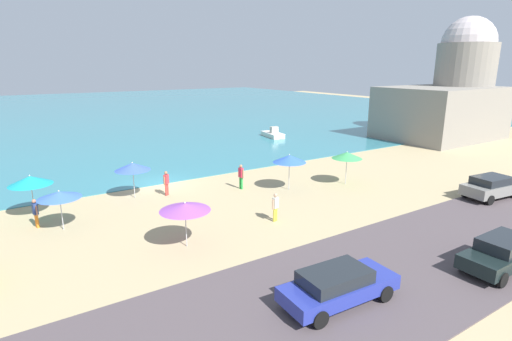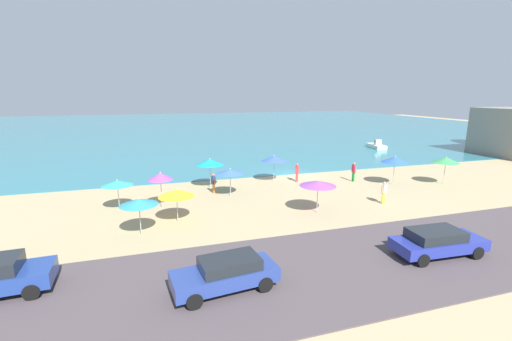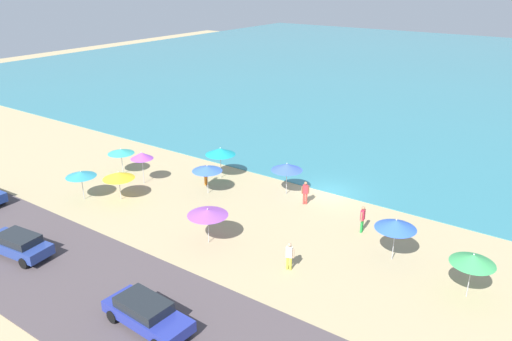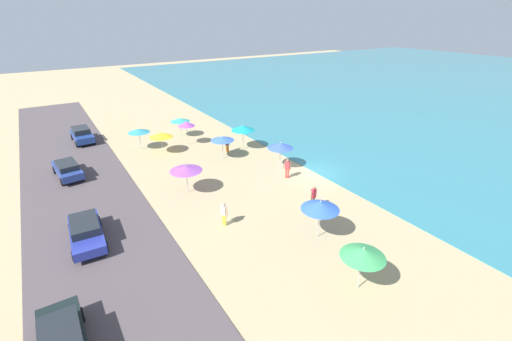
# 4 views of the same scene
# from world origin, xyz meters

# --- Properties ---
(ground_plane) EXTENTS (160.00, 160.00, 0.00)m
(ground_plane) POSITION_xyz_m (0.00, 0.00, 0.00)
(ground_plane) COLOR tan
(sea) EXTENTS (150.00, 110.00, 0.05)m
(sea) POSITION_xyz_m (0.00, 55.00, 0.03)
(sea) COLOR teal
(sea) RESTS_ON ground_plane
(coastal_road) EXTENTS (80.00, 8.00, 0.06)m
(coastal_road) POSITION_xyz_m (0.00, -18.00, 0.03)
(coastal_road) COLOR #4E4447
(coastal_road) RESTS_ON ground_plane
(beach_umbrella_0) EXTENTS (2.24, 2.24, 2.52)m
(beach_umbrella_0) POSITION_xyz_m (11.71, -7.46, 2.21)
(beach_umbrella_0) COLOR #B2B2B7
(beach_umbrella_0) RESTS_ON ground_plane
(beach_umbrella_1) EXTENTS (2.31, 2.31, 2.48)m
(beach_umbrella_1) POSITION_xyz_m (-2.54, -2.01, 2.16)
(beach_umbrella_1) COLOR #B2B2B7
(beach_umbrella_1) RESTS_ON ground_plane
(beach_umbrella_2) EXTENTS (1.76, 1.76, 2.62)m
(beach_umbrella_2) POSITION_xyz_m (-12.75, -6.71, 2.30)
(beach_umbrella_2) COLOR #B2B2B7
(beach_umbrella_2) RESTS_ON ground_plane
(beach_umbrella_3) EXTENTS (2.17, 2.17, 2.23)m
(beach_umbrella_3) POSITION_xyz_m (-14.09, -11.31, 1.98)
(beach_umbrella_3) COLOR #B2B2B7
(beach_umbrella_3) RESTS_ON ground_plane
(beach_umbrella_4) EXTENTS (2.29, 2.29, 2.19)m
(beach_umbrella_4) POSITION_xyz_m (-11.89, -9.77, 1.89)
(beach_umbrella_4) COLOR #B2B2B7
(beach_umbrella_4) RESTS_ON ground_plane
(beach_umbrella_5) EXTENTS (2.13, 2.13, 2.20)m
(beach_umbrella_5) POSITION_xyz_m (-15.63, -6.33, 1.95)
(beach_umbrella_5) COLOR #B2B2B7
(beach_umbrella_5) RESTS_ON ground_plane
(beach_umbrella_6) EXTENTS (2.25, 2.25, 2.24)m
(beach_umbrella_6) POSITION_xyz_m (-7.41, -5.27, 1.98)
(beach_umbrella_6) COLOR #B2B2B7
(beach_umbrella_6) RESTS_ON ground_plane
(beach_umbrella_7) EXTENTS (2.35, 2.35, 2.60)m
(beach_umbrella_7) POSITION_xyz_m (7.29, -6.23, 2.27)
(beach_umbrella_7) COLOR #B2B2B7
(beach_umbrella_7) RESTS_ON ground_plane
(beach_umbrella_8) EXTENTS (2.48, 2.48, 2.31)m
(beach_umbrella_8) POSITION_xyz_m (-2.61, -10.85, 2.06)
(beach_umbrella_8) COLOR #B2B2B7
(beach_umbrella_8) RESTS_ON ground_plane
(beach_umbrella_9) EXTENTS (2.40, 2.40, 2.58)m
(beach_umbrella_9) POSITION_xyz_m (-8.51, -2.35, 2.25)
(beach_umbrella_9) COLOR #B2B2B7
(beach_umbrella_9) RESTS_ON ground_plane
(bather_0) EXTENTS (0.55, 0.32, 1.68)m
(bather_0) POSITION_xyz_m (2.97, -10.57, 0.94)
(bather_0) COLOR yellow
(bather_0) RESTS_ON ground_plane
(bather_1) EXTENTS (0.26, 0.57, 1.81)m
(bather_1) POSITION_xyz_m (4.49, -4.22, 1.02)
(bather_1) COLOR green
(bather_1) RESTS_ON ground_plane
(bather_2) EXTENTS (0.47, 0.40, 1.72)m
(bather_2) POSITION_xyz_m (-0.53, -2.71, 0.96)
(bather_2) COLOR #E43E37
(bather_2) RESTS_ON ground_plane
(bather_3) EXTENTS (0.29, 0.56, 1.64)m
(bather_3) POSITION_xyz_m (-8.56, -4.16, 0.92)
(bather_3) COLOR orange
(bather_3) RESTS_ON ground_plane
(parked_car_0) EXTENTS (4.47, 2.16, 1.38)m
(parked_car_0) POSITION_xyz_m (-10.61, -18.42, 0.80)
(parked_car_0) COLOR navy
(parked_car_0) RESTS_ON coastal_road
(parked_car_3) EXTENTS (4.67, 2.07, 1.36)m
(parked_car_3) POSITION_xyz_m (0.12, -18.50, 0.79)
(parked_car_3) COLOR navy
(parked_car_3) RESTS_ON coastal_road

